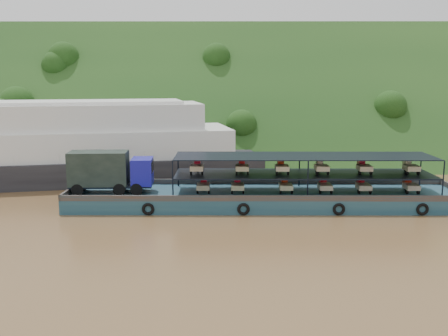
{
  "coord_description": "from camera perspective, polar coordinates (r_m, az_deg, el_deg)",
  "views": [
    {
      "loc": [
        -1.86,
        -42.17,
        11.42
      ],
      "look_at": [
        -2.0,
        3.0,
        3.2
      ],
      "focal_mm": 40.0,
      "sensor_mm": 36.0,
      "label": 1
    }
  ],
  "objects": [
    {
      "name": "cargo_barge",
      "position": [
        45.16,
        2.53,
        -2.73
      ],
      "size": [
        35.0,
        7.18,
        4.94
      ],
      "color": "#163A4E",
      "rests_on": "ground"
    },
    {
      "name": "hillside",
      "position": [
        79.03,
        1.52,
        2.0
      ],
      "size": [
        140.0,
        39.6,
        39.6
      ],
      "primitive_type": "cube",
      "rotation": [
        0.79,
        0.0,
        0.0
      ],
      "color": "#153814",
      "rests_on": "ground"
    },
    {
      "name": "ground",
      "position": [
        43.73,
        2.62,
        -4.84
      ],
      "size": [
        160.0,
        160.0,
        0.0
      ],
      "primitive_type": "plane",
      "color": "brown",
      "rests_on": "ground"
    },
    {
      "name": "passenger_ferry",
      "position": [
        58.72,
        -17.86,
        2.4
      ],
      "size": [
        45.16,
        19.87,
        8.88
      ],
      "rotation": [
        0.0,
        0.0,
        0.21
      ],
      "color": "black",
      "rests_on": "ground"
    }
  ]
}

